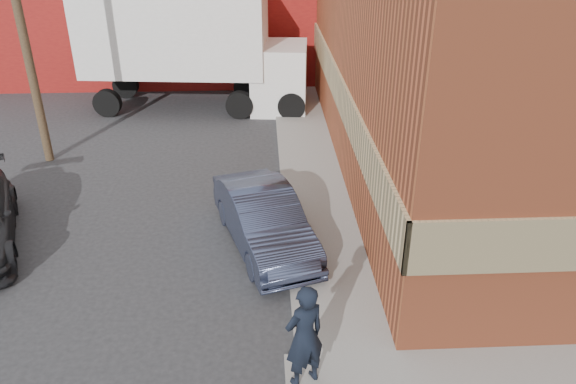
# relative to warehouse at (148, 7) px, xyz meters

# --- Properties ---
(ground) EXTENTS (90.00, 90.00, 0.00)m
(ground) POSITION_rel_warehouse_xyz_m (6.00, -20.00, -2.81)
(ground) COLOR #28282B
(ground) RESTS_ON ground
(sidewalk_west) EXTENTS (1.80, 18.00, 0.12)m
(sidewalk_west) POSITION_rel_warehouse_xyz_m (6.60, -11.00, -2.75)
(sidewalk_west) COLOR gray
(sidewalk_west) RESTS_ON ground
(warehouse) EXTENTS (16.30, 8.30, 5.60)m
(warehouse) POSITION_rel_warehouse_xyz_m (0.00, 0.00, 0.00)
(warehouse) COLOR maroon
(warehouse) RESTS_ON ground
(utility_pole) EXTENTS (2.00, 0.26, 9.00)m
(utility_pole) POSITION_rel_warehouse_xyz_m (-1.50, -11.00, 1.93)
(utility_pole) COLOR brown
(utility_pole) RESTS_ON ground
(man) EXTENTS (0.84, 0.73, 1.92)m
(man) POSITION_rel_warehouse_xyz_m (5.80, -20.63, -1.73)
(man) COLOR black
(man) RESTS_ON sidewalk_south
(sedan) EXTENTS (2.64, 4.45, 1.38)m
(sedan) POSITION_rel_warehouse_xyz_m (5.20, -16.25, -2.12)
(sedan) COLOR #303751
(sedan) RESTS_ON ground
(box_truck) EXTENTS (9.03, 3.42, 4.36)m
(box_truck) POSITION_rel_warehouse_xyz_m (2.85, -6.19, -0.30)
(box_truck) COLOR white
(box_truck) RESTS_ON ground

